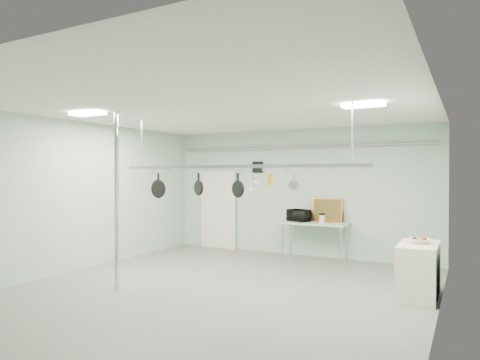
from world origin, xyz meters
The scene contains 25 objects.
floor centered at (0.00, 0.00, 0.00)m, with size 8.00×8.00×0.00m, color gray.
ceiling centered at (0.00, 0.00, 3.19)m, with size 7.00×8.00×0.02m, color silver.
back_wall centered at (0.00, 3.99, 1.60)m, with size 7.00×0.02×3.20m, color #A3C4B3.
right_wall centered at (3.49, 0.00, 1.60)m, with size 0.02×8.00×3.20m, color #A3C4B3.
door centered at (-2.30, 3.94, 1.05)m, with size 1.10×0.10×2.20m, color silver.
wall_vent centered at (-1.10, 3.97, 2.25)m, with size 0.30×0.04×0.30m, color black.
conduit_pipe centered at (0.00, 3.90, 2.75)m, with size 0.07×0.07×6.60m, color gray.
chrome_pole centered at (-1.70, -0.60, 1.60)m, with size 0.08×0.08×3.20m, color silver.
prep_table centered at (0.60, 3.60, 0.83)m, with size 1.60×0.70×0.91m.
side_cabinet centered at (3.15, 1.40, 0.45)m, with size 0.60×1.20×0.90m, color white.
pot_rack centered at (0.20, 0.30, 2.23)m, with size 4.80×0.06×1.00m.
light_panel_left centered at (-2.20, -0.80, 3.16)m, with size 0.65×0.30×0.05m, color white.
light_panel_right centered at (2.40, 0.60, 3.16)m, with size 0.65×0.30×0.05m, color white.
microwave centered at (0.20, 3.62, 1.05)m, with size 0.52×0.35×0.29m, color black.
coffee_canister centered at (0.81, 3.55, 1.00)m, with size 0.13×0.13×0.19m, color silver.
painting_large centered at (0.82, 3.90, 1.20)m, with size 0.78×0.05×0.58m, color #CB7B36.
painting_small centered at (1.08, 3.90, 1.03)m, with size 0.30×0.04×0.25m, color black.
fruit_bowl centered at (3.16, 1.43, 0.94)m, with size 0.35×0.35×0.09m, color silver.
skillet_left centered at (-1.48, 0.30, 1.84)m, with size 0.36×0.06×0.49m, color black, non-canonical shape.
skillet_mid centered at (-0.53, 0.30, 1.88)m, with size 0.29×0.06×0.41m, color black, non-canonical shape.
skillet_right centered at (0.30, 0.30, 1.87)m, with size 0.30×0.06×0.42m, color black, non-canonical shape.
whisk centered at (0.60, 0.30, 1.92)m, with size 0.18×0.18×0.33m, color silver, non-canonical shape.
grater centered at (0.92, 0.30, 1.97)m, with size 0.09×0.02×0.22m, color gold, non-canonical shape.
saucepan centered at (1.35, 0.30, 1.94)m, with size 0.16×0.10×0.30m, color silver, non-canonical shape.
fruit_cluster centered at (3.16, 1.43, 0.98)m, with size 0.24×0.24×0.09m, color maroon, non-canonical shape.
Camera 1 is at (3.89, -6.31, 2.06)m, focal length 32.00 mm.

